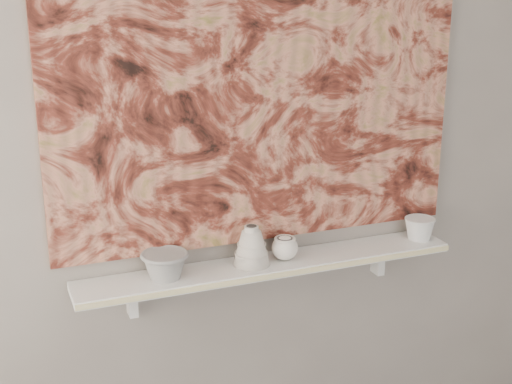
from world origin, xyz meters
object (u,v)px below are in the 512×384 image
painting (262,88)px  bowl_white (419,228)px  shelf (270,265)px  bowl_grey (165,265)px  cup_cream (285,248)px  bell_vessel (251,245)px

painting → bowl_white: (0.63, -0.08, -0.57)m
shelf → bowl_grey: 0.39m
painting → cup_cream: painting is taller
shelf → bowl_white: bearing=0.0°
painting → cup_cream: bearing=-54.1°
cup_cream → bowl_white: cup_cream is taller
cup_cream → bowl_grey: bearing=180.0°
cup_cream → shelf: bearing=180.0°
shelf → bowl_white: size_ratio=11.81×
cup_cream → bell_vessel: 0.13m
bowl_white → painting: bearing=172.7°
bowl_grey → cup_cream: (0.44, 0.00, -0.00)m
shelf → painting: 0.63m
painting → bowl_grey: 0.69m
bowl_grey → cup_cream: size_ratio=1.70×
painting → bowl_white: painting is taller
shelf → painting: size_ratio=0.93×
shelf → painting: (0.00, 0.08, 0.62)m
painting → bell_vessel: size_ratio=10.35×
bowl_grey → bowl_white: bearing=0.0°
bell_vessel → cup_cream: bearing=0.0°
bowl_white → bell_vessel: bearing=180.0°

